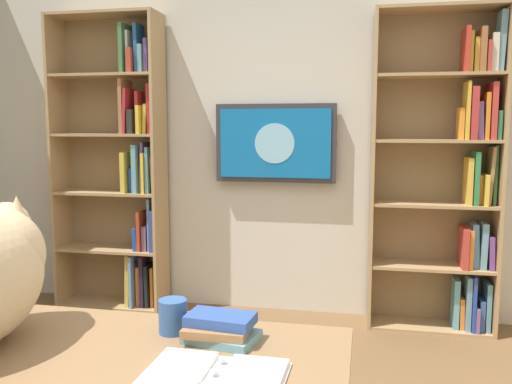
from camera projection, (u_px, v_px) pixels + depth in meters
name	position (u px, v px, depth m)	size (l,w,h in m)	color
wall_back	(267.00, 126.00, 3.86)	(4.52, 0.06, 2.70)	beige
bookshelf_left	(451.00, 175.00, 3.49)	(0.81, 0.28, 2.09)	tan
bookshelf_right	(122.00, 167.00, 3.95)	(0.82, 0.28, 2.15)	tan
wall_mounted_tv	(275.00, 143.00, 3.78)	(0.85, 0.07, 0.55)	#333338
open_binder	(214.00, 375.00, 1.24)	(0.33, 0.23, 0.02)	white
coffee_mug	(173.00, 316.00, 1.52)	(0.08, 0.08, 0.10)	#335999
desk_book_stack	(220.00, 328.00, 1.46)	(0.21, 0.16, 0.08)	#6699A8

